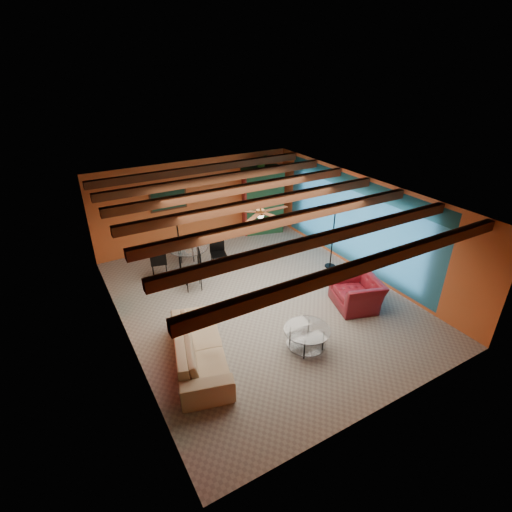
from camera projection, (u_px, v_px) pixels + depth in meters
room at (258, 210)px, 8.81m from camera, size 6.52×8.01×2.71m
sofa at (200, 348)px, 7.66m from camera, size 1.57×2.61×0.71m
armchair at (357, 292)px, 9.42m from camera, size 1.30×1.40×0.75m
coffee_table at (306, 338)px, 8.08m from camera, size 1.00×1.00×0.49m
dining_table at (189, 256)px, 10.75m from camera, size 2.59×2.59×1.10m
armoire at (261, 201)px, 13.12m from camera, size 1.36×0.90×2.19m
floor_lamp at (333, 237)px, 10.90m from camera, size 0.48×0.48×1.90m
ceiling_fan at (260, 212)px, 8.72m from camera, size 1.50×1.50×0.44m
painting at (168, 198)px, 11.70m from camera, size 1.05×0.03×0.65m
potted_plant at (261, 162)px, 12.50m from camera, size 0.54×0.50×0.50m
vase at (187, 234)px, 10.45m from camera, size 0.21×0.21×0.21m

